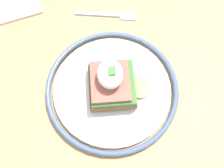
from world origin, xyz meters
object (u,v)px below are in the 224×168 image
at_px(plate, 112,89).
at_px(sandwich, 112,82).
at_px(fork, 109,15).
at_px(napkin, 17,1).

xyz_separation_m(plate, sandwich, (-0.00, -0.00, 0.04)).
bearing_deg(fork, plate, -2.60).
bearing_deg(fork, sandwich, -2.71).
distance_m(sandwich, napkin, 0.32).
height_order(plate, napkin, plate).
bearing_deg(fork, napkin, -104.71).
height_order(sandwich, fork, sandwich).
xyz_separation_m(plate, fork, (-0.18, 0.01, -0.01)).
distance_m(plate, napkin, 0.31).
distance_m(fork, napkin, 0.22).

